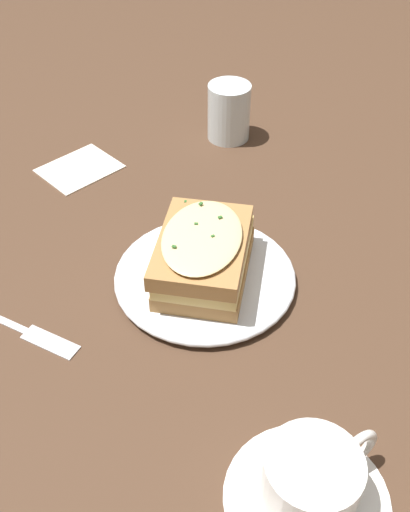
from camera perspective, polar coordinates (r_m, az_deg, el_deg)
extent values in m
plane|color=#473021|center=(0.75, -2.41, -3.03)|extent=(2.40, 2.40, 0.00)
cylinder|color=white|center=(0.75, 0.00, -2.07)|extent=(0.21, 0.21, 0.01)
torus|color=white|center=(0.75, 0.00, -1.91)|extent=(0.23, 0.23, 0.01)
cube|color=#A37542|center=(0.74, 0.00, -1.08)|extent=(0.18, 0.17, 0.02)
cube|color=#E0C16B|center=(0.73, 0.00, 0.06)|extent=(0.18, 0.17, 0.02)
cube|color=#A37542|center=(0.71, -0.27, 0.95)|extent=(0.18, 0.17, 0.02)
ellipsoid|color=beige|center=(0.70, -0.27, 1.88)|extent=(0.17, 0.15, 0.01)
cube|color=#2D6028|center=(0.74, -0.41, 5.02)|extent=(0.01, 0.00, 0.00)
cube|color=#2D6028|center=(0.68, -2.97, 0.92)|extent=(0.01, 0.01, 0.00)
cube|color=#2D6028|center=(0.69, 0.75, 1.93)|extent=(0.00, 0.00, 0.00)
cube|color=#2D6028|center=(0.74, -1.87, 5.23)|extent=(0.00, 0.00, 0.00)
cube|color=#2D6028|center=(0.71, -0.57, 2.95)|extent=(0.01, 0.01, 0.00)
cube|color=#2D6028|center=(0.72, 1.45, 3.72)|extent=(0.01, 0.01, 0.00)
cylinder|color=white|center=(0.59, 9.65, -21.79)|extent=(0.15, 0.15, 0.01)
cylinder|color=white|center=(0.56, 10.06, -20.29)|extent=(0.09, 0.09, 0.06)
cylinder|color=#381E0F|center=(0.54, 10.35, -19.16)|extent=(0.07, 0.07, 0.00)
torus|color=white|center=(0.59, 14.32, -17.38)|extent=(0.05, 0.02, 0.04)
cylinder|color=silver|center=(1.02, 2.29, 13.55)|extent=(0.07, 0.07, 0.09)
cube|color=silver|center=(0.71, -14.53, -7.91)|extent=(0.04, 0.07, 0.00)
cube|color=#333335|center=(0.71, -13.60, -7.89)|extent=(0.01, 0.04, 0.00)
cube|color=#333335|center=(0.71, -13.87, -8.19)|extent=(0.01, 0.04, 0.00)
cube|color=#333335|center=(0.70, -14.15, -8.48)|extent=(0.01, 0.04, 0.00)
cube|color=silver|center=(0.97, -11.87, 8.20)|extent=(0.12, 0.10, 0.00)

